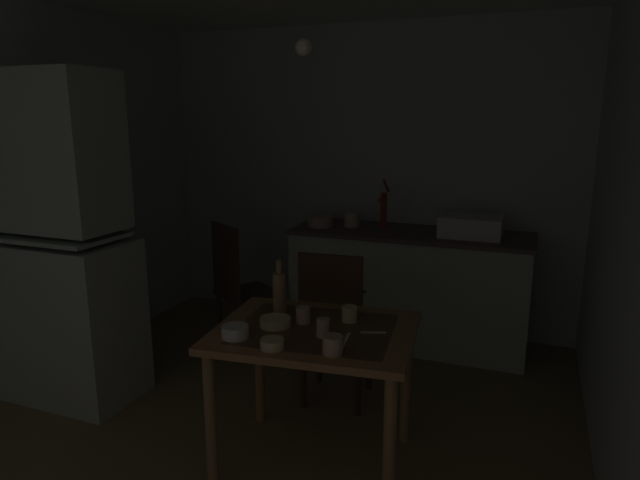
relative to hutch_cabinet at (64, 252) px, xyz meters
The scene contains 23 objects.
ground_plane 1.61m from the hutch_cabinet, ahead, with size 4.76×4.76×0.00m, color olive.
wall_back 2.40m from the hutch_cabinet, 56.64° to the left, with size 3.57×0.10×2.47m, color silver.
wall_left 0.56m from the hutch_cabinet, behind, with size 0.10×3.86×2.47m, color silver.
hutch_cabinet is the anchor object (origin of this frame).
counter_cabinet 2.46m from the hutch_cabinet, 42.00° to the left, with size 1.81×0.64×0.89m.
sink_basin 2.76m from the hutch_cabinet, 35.83° to the left, with size 0.44×0.34×0.15m.
hand_pump 2.28m from the hutch_cabinet, 46.72° to the left, with size 0.05×0.27×0.39m.
mixing_bowl_counter 1.90m from the hutch_cabinet, 55.56° to the left, with size 0.21×0.21×0.08m, color tan.
stoneware_crock 2.11m from the hutch_cabinet, 51.42° to the left, with size 0.12×0.12×0.11m, color beige.
dining_table 1.73m from the hutch_cabinet, ahead, with size 1.04×0.85×0.74m.
chair_far_side 1.72m from the hutch_cabinet, 16.78° to the left, with size 0.43×0.43×0.98m.
chair_by_counter 1.29m from the hutch_cabinet, 59.36° to the left, with size 0.55×0.55×0.97m.
serving_bowl_wide 1.52m from the hutch_cabinet, ahead, with size 0.15×0.15×0.04m, color beige.
soup_bowl_small 1.45m from the hutch_cabinet, 14.36° to the right, with size 0.13×0.13×0.06m, color white.
sauce_dish 1.67m from the hutch_cabinet, 14.23° to the right, with size 0.11×0.11×0.04m, color beige.
mug_tall 1.92m from the hutch_cabinet, 10.94° to the right, with size 0.09×0.09×0.08m, color tan.
teacup_mint 1.79m from the hutch_cabinet, ahead, with size 0.06×0.06×0.09m, color tan.
teacup_cream 1.84m from the hutch_cabinet, ahead, with size 0.08×0.08×0.08m, color beige.
mug_dark 1.63m from the hutch_cabinet, ahead, with size 0.07×0.07×0.08m, color tan.
glass_bottle 1.45m from the hutch_cabinet, ahead, with size 0.07×0.07×0.29m.
table_knife 1.91m from the hutch_cabinet, ahead, with size 0.19×0.02×0.01m, color silver.
teaspoon_near_bowl 1.99m from the hutch_cabinet, ahead, with size 0.12×0.02×0.01m, color beige.
pendant_bulb 1.94m from the hutch_cabinet, ahead, with size 0.08×0.08×0.08m, color #F9EFCC.
Camera 1 is at (1.34, -2.54, 1.75)m, focal length 31.05 mm.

